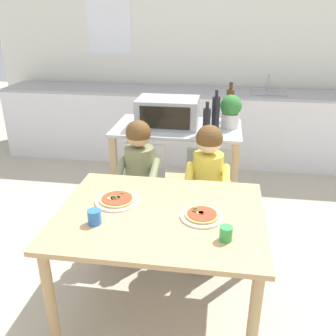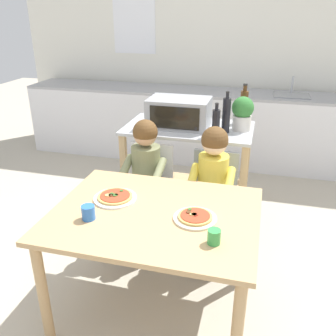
% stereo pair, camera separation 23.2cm
% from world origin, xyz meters
% --- Properties ---
extents(ground_plane, '(11.96, 11.96, 0.00)m').
position_xyz_m(ground_plane, '(0.00, 1.20, 0.00)').
color(ground_plane, '#B7AD99').
extents(back_wall_tiled, '(5.36, 0.14, 2.70)m').
position_xyz_m(back_wall_tiled, '(-0.00, 3.05, 1.35)').
color(back_wall_tiled, white).
rests_on(back_wall_tiled, ground).
extents(kitchen_counter, '(4.83, 0.60, 1.08)m').
position_xyz_m(kitchen_counter, '(0.00, 2.64, 0.44)').
color(kitchen_counter, silver).
rests_on(kitchen_counter, ground).
extents(kitchen_island_cart, '(1.07, 0.62, 0.89)m').
position_xyz_m(kitchen_island_cart, '(-0.05, 1.16, 0.60)').
color(kitchen_island_cart, '#B7BABF').
rests_on(kitchen_island_cart, ground).
extents(toaster_oven, '(0.50, 0.35, 0.24)m').
position_xyz_m(toaster_oven, '(-0.13, 1.15, 1.01)').
color(toaster_oven, '#999BA0').
rests_on(toaster_oven, kitchen_island_cart).
extents(bottle_squat_spirits, '(0.07, 0.07, 0.34)m').
position_xyz_m(bottle_squat_spirits, '(0.38, 1.40, 1.03)').
color(bottle_squat_spirits, '#4C2D14').
rests_on(bottle_squat_spirits, kitchen_island_cart).
extents(bottle_slim_sauce, '(0.06, 0.06, 0.26)m').
position_xyz_m(bottle_slim_sauce, '(0.20, 0.98, 1.00)').
color(bottle_slim_sauce, black).
rests_on(bottle_slim_sauce, kitchen_island_cart).
extents(bottle_clear_vinegar, '(0.06, 0.06, 0.33)m').
position_xyz_m(bottle_clear_vinegar, '(0.27, 1.09, 1.03)').
color(bottle_clear_vinegar, black).
rests_on(bottle_clear_vinegar, kitchen_island_cart).
extents(potted_herb_plant, '(0.18, 0.18, 0.28)m').
position_xyz_m(potted_herb_plant, '(0.39, 1.19, 1.03)').
color(potted_herb_plant, beige).
rests_on(potted_herb_plant, kitchen_island_cart).
extents(dining_table, '(1.19, 0.93, 0.73)m').
position_xyz_m(dining_table, '(0.00, 0.00, 0.63)').
color(dining_table, tan).
rests_on(dining_table, ground).
extents(dining_chair_left, '(0.36, 0.36, 0.81)m').
position_xyz_m(dining_chair_left, '(-0.28, 0.76, 0.48)').
color(dining_chair_left, silver).
rests_on(dining_chair_left, ground).
extents(dining_chair_right, '(0.36, 0.36, 0.81)m').
position_xyz_m(dining_chair_right, '(0.24, 0.73, 0.48)').
color(dining_chair_right, gray).
rests_on(dining_chair_right, ground).
extents(child_in_olive_shirt, '(0.32, 0.42, 1.04)m').
position_xyz_m(child_in_olive_shirt, '(-0.28, 0.64, 0.67)').
color(child_in_olive_shirt, '#424C6B').
rests_on(child_in_olive_shirt, ground).
extents(child_in_yellow_shirt, '(0.32, 0.42, 1.04)m').
position_xyz_m(child_in_yellow_shirt, '(0.24, 0.61, 0.67)').
color(child_in_yellow_shirt, '#424C6B').
rests_on(child_in_yellow_shirt, ground).
extents(pizza_plate_white, '(0.27, 0.27, 0.03)m').
position_xyz_m(pizza_plate_white, '(-0.28, 0.09, 0.74)').
color(pizza_plate_white, white).
rests_on(pizza_plate_white, dining_table).
extents(pizza_plate_cream, '(0.24, 0.24, 0.03)m').
position_xyz_m(pizza_plate_cream, '(0.24, -0.02, 0.74)').
color(pizza_plate_cream, beige).
rests_on(pizza_plate_cream, dining_table).
extents(drinking_cup_green, '(0.07, 0.07, 0.08)m').
position_xyz_m(drinking_cup_green, '(0.37, -0.22, 0.77)').
color(drinking_cup_green, green).
rests_on(drinking_cup_green, dining_table).
extents(drinking_cup_blue, '(0.08, 0.08, 0.08)m').
position_xyz_m(drinking_cup_blue, '(-0.33, -0.17, 0.77)').
color(drinking_cup_blue, blue).
rests_on(drinking_cup_blue, dining_table).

